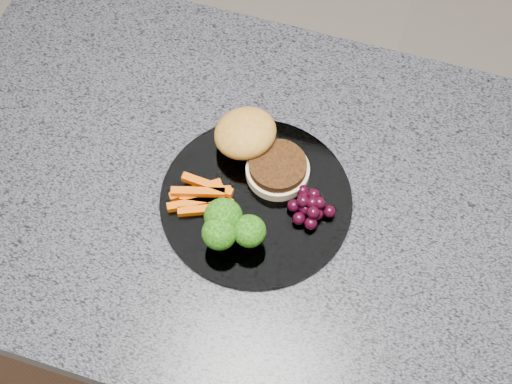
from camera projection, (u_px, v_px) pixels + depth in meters
The scene contains 7 objects.
island_cabinet at pixel (317, 326), 1.36m from camera, with size 1.20×0.60×0.86m, color #4F2F1B.
countertop at pixel (341, 223), 0.97m from camera, with size 1.20×0.60×0.04m, color #50505B.
plate at pixel (256, 200), 0.96m from camera, with size 0.26×0.26×0.01m, color white.
burger at pixel (257, 147), 0.97m from camera, with size 0.16×0.14×0.05m.
carrot_sticks at pixel (202, 196), 0.95m from camera, with size 0.09×0.07×0.02m.
broccoli at pixel (229, 226), 0.90m from camera, with size 0.08×0.07×0.06m.
grape_bunch at pixel (310, 206), 0.94m from camera, with size 0.06×0.06×0.03m.
Camera 1 is at (0.02, -0.44, 1.75)m, focal length 50.00 mm.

